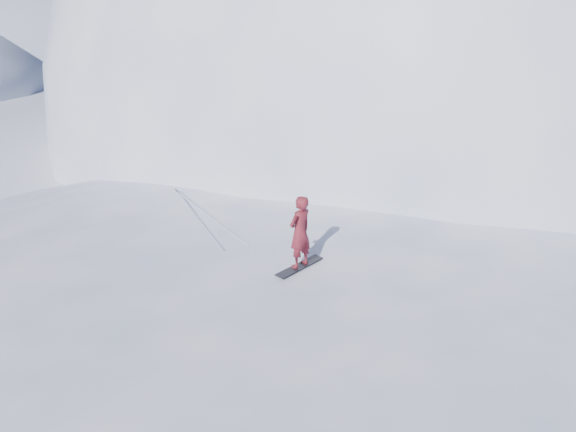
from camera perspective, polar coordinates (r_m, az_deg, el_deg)
name	(u,v)px	position (r m, az deg, el deg)	size (l,w,h in m)	color
ground	(272,356)	(14.68, -1.84, -15.30)	(400.00, 400.00, 0.00)	white
near_ridge	(274,296)	(17.30, -1.51, -8.90)	(36.00, 28.00, 4.80)	white
summit_peak	(432,120)	(45.82, 15.72, 10.20)	(60.00, 56.00, 56.00)	white
peak_shoulder	(328,149)	(35.04, 4.50, 7.41)	(28.00, 24.00, 18.00)	white
wind_bumps	(235,319)	(16.25, -5.95, -11.28)	(16.00, 14.40, 1.00)	white
snowboard	(300,266)	(13.99, 1.30, -5.60)	(1.64, 0.31, 0.03)	black
snowboarder	(300,232)	(13.54, 1.34, -1.79)	(0.73, 0.48, 2.01)	maroon
board_tracks	(201,214)	(17.61, -9.60, 0.17)	(1.54, 5.97, 0.04)	silver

